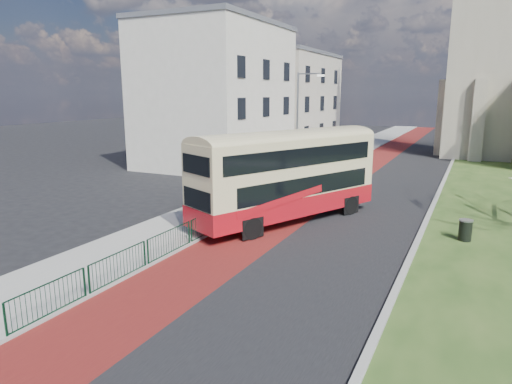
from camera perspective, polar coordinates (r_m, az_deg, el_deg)
The scene contains 12 objects.
ground at distance 18.47m, azimuth -2.06°, elevation -8.74°, with size 160.00×160.00×0.00m, color black.
road_carriageway at distance 36.43m, azimuth 15.02°, elevation 1.40°, with size 9.00×120.00×0.01m, color black.
bus_lane at distance 37.02m, azimuth 10.93°, elevation 1.77°, with size 3.40×120.00×0.01m, color #591414.
pavement_west at distance 38.15m, azimuth 5.41°, elevation 2.33°, with size 4.00×120.00×0.12m, color gray.
kerb_west at distance 37.50m, azimuth 8.28°, elevation 2.09°, with size 0.25×120.00×0.13m, color #999993.
kerb_east at distance 37.84m, azimuth 22.46°, elevation 1.37°, with size 0.25×80.00×0.13m, color #999993.
pedestrian_railing at distance 22.99m, azimuth -3.89°, elevation -3.05°, with size 0.07×24.00×1.12m.
street_block_near at distance 43.29m, azimuth -4.91°, elevation 12.10°, with size 10.30×14.30×13.00m.
street_block_far at distance 57.63m, azimuth 3.43°, elevation 11.41°, with size 10.30×16.30×11.50m.
streetlamp at distance 35.53m, azimuth 5.41°, elevation 8.96°, with size 2.13×0.18×8.00m.
bus at distance 23.54m, azimuth 3.96°, elevation 2.45°, with size 6.89×11.02×4.58m.
litter_bin at distance 22.83m, azimuth 24.69°, elevation -4.34°, with size 0.75×0.75×0.98m.
Camera 1 is at (8.13, -15.21, 6.63)m, focal length 32.00 mm.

